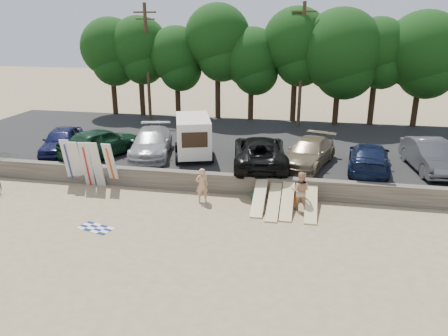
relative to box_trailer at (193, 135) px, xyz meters
The scene contains 27 objects.
ground 7.75m from the box_trailer, 59.47° to the right, with size 120.00×120.00×0.00m, color tan.
seawall 5.35m from the box_trailer, 42.16° to the right, with size 44.00×0.50×1.00m, color #6B6356.
parking_lot 5.81m from the box_trailer, 46.94° to the left, with size 44.00×14.50×0.70m, color #282828.
treeline 12.68m from the box_trailer, 68.24° to the left, with size 32.11×6.46×9.06m.
utility_poles 11.68m from the box_trailer, 58.78° to the left, with size 25.80×0.26×9.00m.
box_trailer is the anchor object (origin of this frame).
car_0 8.04m from the box_trailer, behind, with size 1.87×4.65×1.59m, color #131742.
car_1 5.47m from the box_trailer, behind, with size 2.08×5.17×1.76m, color #13341F.
car_2 2.61m from the box_trailer, behind, with size 2.20×5.41×1.57m, color #9FA0A4.
car_3 4.18m from the box_trailer, 13.28° to the right, with size 2.80×6.06×1.68m, color black.
car_4 6.71m from the box_trailer, ahead, with size 2.06×5.07×1.47m, color #79694D.
car_5 9.89m from the box_trailer, ahead, with size 2.08×5.12×1.49m, color #0E1734.
car_6 13.07m from the box_trailer, ahead, with size 1.74×5.00×1.65m, color #47494C.
surfboard_upright_0 7.02m from the box_trailer, 146.45° to the right, with size 0.50×0.06×2.60m, color silver.
surfboard_upright_1 6.63m from the box_trailer, 143.59° to the right, with size 0.50×0.06×2.60m, color silver.
surfboard_upright_2 6.24m from the box_trailer, 139.12° to the right, with size 0.50×0.06×2.60m, color silver.
surfboard_upright_3 5.82m from the box_trailer, 135.28° to the right, with size 0.50×0.06×2.60m, color silver.
surfboard_upright_4 5.24m from the box_trailer, 130.91° to the right, with size 0.50×0.06×2.60m, color silver.
surfboard_low_0 6.78m from the box_trailer, 47.12° to the right, with size 0.56×3.00×0.07m, color beige.
surfboard_low_1 7.48m from the box_trailer, 44.55° to the right, with size 0.56×3.00×0.07m, color beige.
surfboard_low_2 7.81m from the box_trailer, 40.49° to the right, with size 0.56×3.00×0.07m, color beige.
surfboard_low_3 8.68m from the box_trailer, 35.95° to the right, with size 0.56×3.00×0.07m, color beige.
beachgoer_a 5.26m from the box_trailer, 70.60° to the right, with size 0.62×0.41×1.70m, color tan.
beachgoer_b 8.11m from the box_trailer, 37.34° to the right, with size 0.90×0.70×1.85m, color tan.
cooler 6.13m from the box_trailer, 43.84° to the right, with size 0.38×0.30×0.32m, color #238343.
gear_bag 7.60m from the box_trailer, 33.31° to the right, with size 0.30×0.25×0.22m, color #CF6118.
beach_towel 9.01m from the box_trailer, 103.50° to the right, with size 1.50×1.50×0.00m, color white.
Camera 1 is at (2.74, -17.47, 8.34)m, focal length 35.00 mm.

